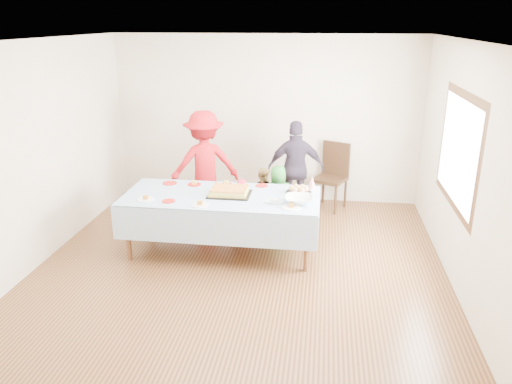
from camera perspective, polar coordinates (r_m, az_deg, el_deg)
ground at (r=6.35m, az=-1.65°, el=-8.14°), size 5.00×5.00×0.00m
room_walls at (r=5.75m, az=-1.27°, el=7.71°), size 5.04×5.04×2.72m
party_table at (r=6.42m, az=-3.99°, el=-0.82°), size 2.50×1.10×0.78m
birthday_cake at (r=6.39m, az=-3.04°, el=0.05°), size 0.53×0.41×0.09m
rolls_tray at (r=6.46m, az=4.89°, el=0.21°), size 0.33×0.33×0.10m
punch_bowl at (r=6.11m, az=4.93°, el=-0.89°), size 0.35×0.35×0.09m
party_hat at (r=6.64m, az=6.41°, el=1.13°), size 0.11×0.11×0.18m
fork_pile at (r=6.09m, az=2.16°, el=-1.02°), size 0.24×0.18×0.07m
plate_red_far_a at (r=6.93m, az=-9.83°, el=1.00°), size 0.19×0.19×0.01m
plate_red_far_b at (r=6.83m, az=-7.06°, el=0.86°), size 0.18×0.18×0.01m
plate_red_far_c at (r=6.78m, az=-3.39°, el=0.86°), size 0.17×0.17×0.01m
plate_red_far_d at (r=6.73m, az=0.67°, el=0.74°), size 0.17×0.17×0.01m
plate_red_near at (r=6.25m, az=-9.95°, el=-1.02°), size 0.16×0.16×0.01m
plate_white_left at (r=6.36m, az=-12.47°, el=-0.83°), size 0.22×0.22×0.01m
plate_white_mid at (r=6.07m, az=-6.41°, el=-1.47°), size 0.20×0.20×0.01m
plate_white_right at (r=5.97m, az=4.04°, el=-1.77°), size 0.23×0.23×0.01m
dining_chair at (r=8.09m, az=8.73°, el=2.27°), size 0.61×0.61×1.06m
toddler_left at (r=7.02m, az=-1.67°, el=-1.69°), size 0.30×0.20×0.83m
toddler_mid at (r=7.25m, az=2.54°, el=-0.56°), size 0.52×0.42×0.93m
toddler_right at (r=7.53m, az=0.76°, el=-0.23°), size 0.46×0.40×0.82m
adult_left at (r=7.67m, az=-5.90°, el=3.21°), size 1.20×0.94×1.63m
adult_right at (r=7.68m, az=4.58°, el=2.69°), size 0.90×0.44×1.48m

